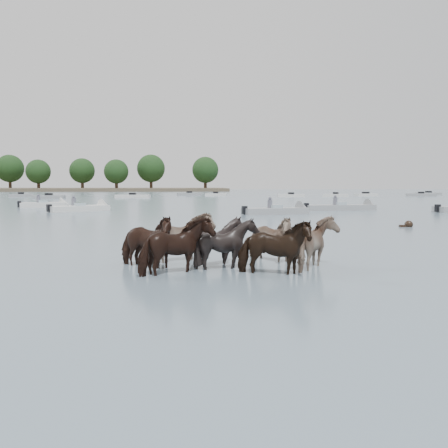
{
  "coord_description": "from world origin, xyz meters",
  "views": [
    {
      "loc": [
        -2.84,
        -12.14,
        2.25
      ],
      "look_at": [
        -1.8,
        1.68,
        1.1
      ],
      "focal_mm": 38.3,
      "sensor_mm": 36.0,
      "label": 1
    }
  ],
  "objects": [
    {
      "name": "ground",
      "position": [
        0.0,
        0.0,
        0.0
      ],
      "size": [
        400.0,
        400.0,
        0.0
      ],
      "primitive_type": "plane",
      "color": "#4E6071",
      "rests_on": "ground"
    },
    {
      "name": "pony_herd",
      "position": [
        -1.87,
        0.66,
        0.6
      ],
      "size": [
        6.5,
        4.04,
        1.65
      ],
      "color": "black",
      "rests_on": "ground"
    },
    {
      "name": "swimming_pony",
      "position": [
        8.78,
        12.27,
        0.1
      ],
      "size": [
        0.72,
        0.44,
        0.44
      ],
      "color": "black",
      "rests_on": "ground"
    },
    {
      "name": "motorboat_a",
      "position": [
        -11.37,
        29.05,
        0.23
      ],
      "size": [
        5.32,
        4.45,
        1.92
      ],
      "rotation": [
        0.0,
        0.0,
        0.62
      ],
      "color": "silver",
      "rests_on": "ground"
    },
    {
      "name": "motorboat_b",
      "position": [
        4.46,
        23.69,
        0.23
      ],
      "size": [
        5.64,
        2.84,
        1.92
      ],
      "rotation": [
        0.0,
        0.0,
        0.24
      ],
      "color": "gray",
      "rests_on": "ground"
    },
    {
      "name": "motorboat_c",
      "position": [
        11.16,
        28.67,
        0.22
      ],
      "size": [
        6.88,
        2.51,
        1.92
      ],
      "rotation": [
        0.0,
        0.0,
        0.14
      ],
      "color": "gray",
      "rests_on": "ground"
    },
    {
      "name": "motorboat_f",
      "position": [
        -16.43,
        36.18,
        0.23
      ],
      "size": [
        4.94,
        3.23,
        1.92
      ],
      "rotation": [
        0.0,
        0.0,
        0.38
      ],
      "color": "silver",
      "rests_on": "ground"
    },
    {
      "name": "distant_flotilla",
      "position": [
        1.06,
        75.14,
        0.26
      ],
      "size": [
        101.16,
        21.81,
        0.93
      ],
      "color": "silver",
      "rests_on": "ground"
    }
  ]
}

